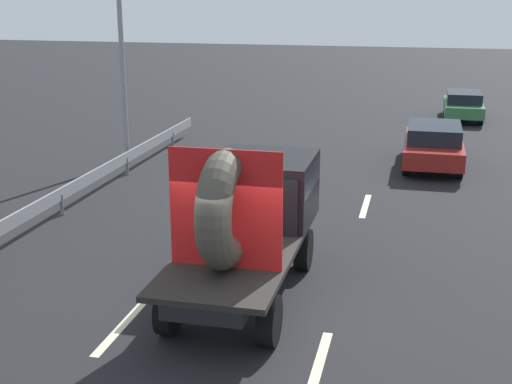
% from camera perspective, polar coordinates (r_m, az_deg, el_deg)
% --- Properties ---
extents(ground_plane, '(120.00, 120.00, 0.00)m').
position_cam_1_polar(ground_plane, '(12.41, -0.90, -10.32)').
color(ground_plane, black).
extents(flatbed_truck, '(2.02, 5.25, 3.08)m').
position_cam_1_polar(flatbed_truck, '(13.26, -0.38, -1.29)').
color(flatbed_truck, black).
rests_on(flatbed_truck, ground_plane).
extents(distant_sedan, '(1.81, 4.21, 1.37)m').
position_cam_1_polar(distant_sedan, '(23.25, 14.19, 3.80)').
color(distant_sedan, black).
rests_on(distant_sedan, ground_plane).
extents(traffic_light, '(0.42, 0.36, 6.60)m').
position_cam_1_polar(traffic_light, '(22.99, -10.90, 12.70)').
color(traffic_light, gray).
rests_on(traffic_light, ground_plane).
extents(guardrail, '(0.10, 16.40, 0.71)m').
position_cam_1_polar(guardrail, '(20.10, -12.77, 1.38)').
color(guardrail, gray).
rests_on(guardrail, ground_plane).
extents(lane_dash_left_near, '(0.16, 2.35, 0.01)m').
position_cam_1_polar(lane_dash_left_near, '(12.48, -10.62, -10.43)').
color(lane_dash_left_near, beige).
rests_on(lane_dash_left_near, ground_plane).
extents(lane_dash_left_far, '(0.16, 2.05, 0.01)m').
position_cam_1_polar(lane_dash_left_far, '(19.05, -1.62, -0.69)').
color(lane_dash_left_far, beige).
rests_on(lane_dash_left_far, ground_plane).
extents(lane_dash_right_near, '(0.16, 2.16, 0.01)m').
position_cam_1_polar(lane_dash_right_near, '(11.09, 5.08, -13.81)').
color(lane_dash_right_near, beige).
rests_on(lane_dash_right_near, ground_plane).
extents(lane_dash_right_far, '(0.16, 2.11, 0.01)m').
position_cam_1_polar(lane_dash_right_far, '(18.80, 8.85, -1.11)').
color(lane_dash_right_far, beige).
rests_on(lane_dash_right_far, ground_plane).
extents(oncoming_car, '(1.59, 3.72, 1.21)m').
position_cam_1_polar(oncoming_car, '(32.16, 16.45, 6.82)').
color(oncoming_car, black).
rests_on(oncoming_car, ground_plane).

